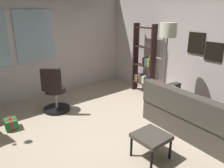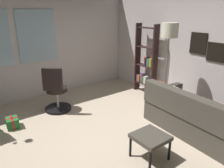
{
  "view_description": "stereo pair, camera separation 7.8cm",
  "coord_description": "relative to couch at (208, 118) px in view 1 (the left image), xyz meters",
  "views": [
    {
      "loc": [
        -1.62,
        -2.41,
        2.07
      ],
      "look_at": [
        0.43,
        0.17,
        0.94
      ],
      "focal_mm": 34.49,
      "sensor_mm": 36.0,
      "label": 1
    },
    {
      "loc": [
        -1.55,
        -2.46,
        2.07
      ],
      "look_at": [
        0.43,
        0.17,
        0.94
      ],
      "focal_mm": 34.49,
      "sensor_mm": 36.0,
      "label": 2
    }
  ],
  "objects": [
    {
      "name": "bookshelf",
      "position": [
        0.56,
        2.11,
        0.5
      ],
      "size": [
        0.18,
        0.64,
        1.77
      ],
      "color": "#301E1C",
      "rests_on": "ground_plane"
    },
    {
      "name": "office_chair",
      "position": [
        -1.76,
        2.45,
        0.11
      ],
      "size": [
        0.59,
        0.59,
        0.99
      ],
      "color": "black",
      "rests_on": "ground_plane"
    },
    {
      "name": "ground_plane",
      "position": [
        -1.81,
        0.82,
        -0.33
      ],
      "size": [
        5.16,
        5.38,
        0.1
      ],
      "primitive_type": "cube",
      "color": "#C7B098"
    },
    {
      "name": "footstool",
      "position": [
        -1.32,
        0.15,
        0.05
      ],
      "size": [
        0.46,
        0.46,
        0.38
      ],
      "color": "#443E36",
      "rests_on": "ground_plane"
    },
    {
      "name": "wall_right_with_frames",
      "position": [
        0.82,
        0.82,
        1.08
      ],
      "size": [
        0.12,
        5.38,
        2.72
      ],
      "color": "silver",
      "rests_on": "ground_plane"
    },
    {
      "name": "wall_back_with_windows",
      "position": [
        -1.82,
        3.55,
        1.08
      ],
      "size": [
        5.16,
        0.12,
        2.72
      ],
      "color": "silver",
      "rests_on": "ground_plane"
    },
    {
      "name": "couch",
      "position": [
        0.0,
        0.0,
        0.0
      ],
      "size": [
        1.67,
        2.04,
        0.8
      ],
      "color": "#443E36",
      "rests_on": "ground_plane"
    },
    {
      "name": "floor_lamp",
      "position": [
        0.11,
        1.1,
        1.27
      ],
      "size": [
        0.33,
        0.33,
        1.84
      ],
      "color": "slate",
      "rests_on": "ground_plane"
    },
    {
      "name": "gift_box_green",
      "position": [
        -2.71,
        2.29,
        -0.19
      ],
      "size": [
        0.23,
        0.27,
        0.19
      ],
      "color": "#1E722D",
      "rests_on": "ground_plane"
    }
  ]
}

